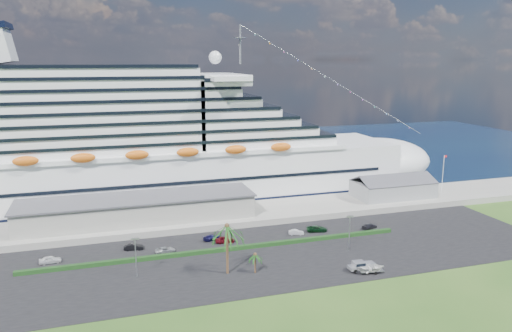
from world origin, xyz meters
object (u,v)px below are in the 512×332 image
object	(u,v)px
parked_car_3	(212,237)
pickup_truck	(361,265)
cruise_ship	(141,149)
boat_trailer	(372,268)

from	to	relation	value
parked_car_3	pickup_truck	size ratio (longest dim) A/B	0.79
cruise_ship	pickup_truck	world-z (taller)	cruise_ship
cruise_ship	pickup_truck	xyz separation A→B (m)	(38.57, -67.08, -15.45)
parked_car_3	cruise_ship	bearing A→B (deg)	-0.54
cruise_ship	parked_car_3	distance (m)	44.91
cruise_ship	parked_car_3	world-z (taller)	cruise_ship
cruise_ship	boat_trailer	distance (m)	81.11
cruise_ship	boat_trailer	bearing A→B (deg)	-59.94
pickup_truck	cruise_ship	bearing A→B (deg)	119.90
pickup_truck	boat_trailer	world-z (taller)	pickup_truck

